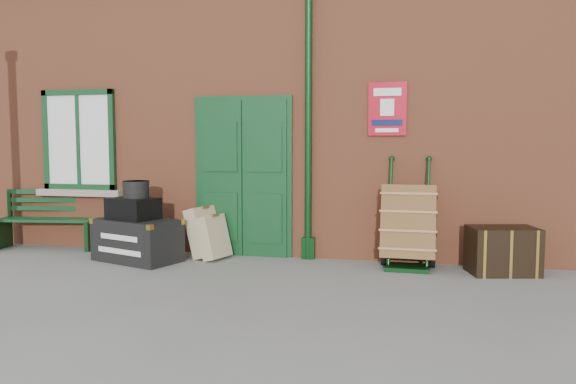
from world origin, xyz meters
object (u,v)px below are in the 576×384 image
(bench, at_px, (49,218))
(dark_trunk, at_px, (503,251))
(houdini_trunk, at_px, (137,240))
(porter_trolley, at_px, (408,226))

(bench, distance_m, dark_trunk, 6.51)
(houdini_trunk, xyz_separation_m, dark_trunk, (4.73, 0.36, 0.00))
(houdini_trunk, relative_size, dark_trunk, 1.44)
(bench, xyz_separation_m, dark_trunk, (6.51, -0.21, -0.17))
(bench, xyz_separation_m, houdini_trunk, (1.78, -0.57, -0.17))
(porter_trolley, relative_size, dark_trunk, 1.76)
(dark_trunk, bearing_deg, bench, 164.82)
(dark_trunk, bearing_deg, porter_trolley, 161.11)
(bench, bearing_deg, porter_trolley, -9.46)
(porter_trolley, xyz_separation_m, dark_trunk, (1.14, -0.11, -0.25))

